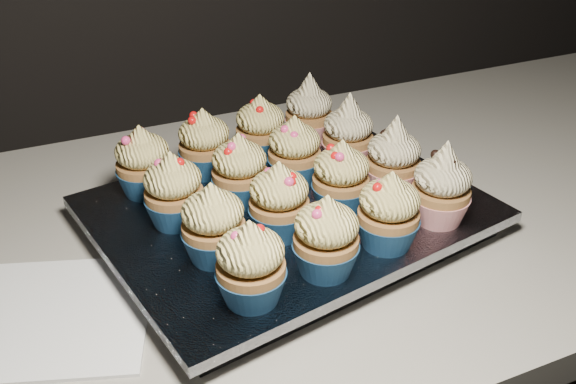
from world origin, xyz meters
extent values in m
cube|color=beige|center=(0.00, 1.70, 0.88)|extent=(2.44, 0.64, 0.04)
cube|color=white|center=(-0.07, 1.61, 0.90)|extent=(0.21, 0.21, 0.00)
cube|color=black|center=(0.19, 1.66, 0.91)|extent=(0.42, 0.35, 0.02)
cube|color=silver|center=(0.19, 1.66, 0.93)|extent=(0.46, 0.39, 0.01)
cone|color=navy|center=(0.09, 1.53, 0.95)|extent=(0.06, 0.06, 0.03)
ellipsoid|color=#FFE680|center=(0.09, 1.53, 0.99)|extent=(0.06, 0.06, 0.04)
cone|color=#FFE680|center=(0.09, 1.53, 1.01)|extent=(0.03, 0.03, 0.02)
cone|color=navy|center=(0.17, 1.54, 0.95)|extent=(0.06, 0.06, 0.03)
ellipsoid|color=#FFE680|center=(0.17, 1.54, 0.99)|extent=(0.06, 0.06, 0.04)
cone|color=#FFE680|center=(0.17, 1.54, 1.01)|extent=(0.03, 0.03, 0.02)
cone|color=navy|center=(0.25, 1.55, 0.95)|extent=(0.06, 0.06, 0.03)
ellipsoid|color=#FFE680|center=(0.25, 1.55, 0.99)|extent=(0.06, 0.06, 0.04)
cone|color=#FFE680|center=(0.25, 1.55, 1.01)|extent=(0.03, 0.03, 0.02)
cone|color=red|center=(0.32, 1.57, 0.95)|extent=(0.06, 0.06, 0.03)
ellipsoid|color=beige|center=(0.32, 1.57, 0.99)|extent=(0.06, 0.06, 0.04)
cone|color=beige|center=(0.32, 1.57, 1.02)|extent=(0.03, 0.03, 0.03)
cone|color=navy|center=(0.08, 1.60, 0.95)|extent=(0.06, 0.06, 0.03)
ellipsoid|color=#FFE680|center=(0.08, 1.60, 0.99)|extent=(0.06, 0.06, 0.04)
cone|color=#FFE680|center=(0.08, 1.60, 1.01)|extent=(0.03, 0.03, 0.02)
cone|color=navy|center=(0.15, 1.61, 0.95)|extent=(0.06, 0.06, 0.03)
ellipsoid|color=#FFE680|center=(0.15, 1.61, 0.99)|extent=(0.06, 0.06, 0.04)
cone|color=#FFE680|center=(0.15, 1.61, 1.01)|extent=(0.03, 0.03, 0.02)
cone|color=navy|center=(0.23, 1.63, 0.95)|extent=(0.06, 0.06, 0.03)
ellipsoid|color=#FFE680|center=(0.23, 1.63, 0.99)|extent=(0.06, 0.06, 0.04)
cone|color=#FFE680|center=(0.23, 1.63, 1.01)|extent=(0.03, 0.03, 0.02)
cone|color=red|center=(0.31, 1.64, 0.95)|extent=(0.06, 0.06, 0.03)
ellipsoid|color=beige|center=(0.31, 1.64, 0.99)|extent=(0.06, 0.06, 0.04)
cone|color=beige|center=(0.31, 1.64, 1.02)|extent=(0.03, 0.03, 0.03)
cone|color=navy|center=(0.06, 1.68, 0.95)|extent=(0.06, 0.06, 0.03)
ellipsoid|color=#FFE680|center=(0.06, 1.68, 0.99)|extent=(0.06, 0.06, 0.04)
cone|color=#FFE680|center=(0.06, 1.68, 1.01)|extent=(0.03, 0.03, 0.02)
cone|color=navy|center=(0.14, 1.69, 0.95)|extent=(0.06, 0.06, 0.03)
ellipsoid|color=#FFE680|center=(0.14, 1.69, 0.99)|extent=(0.06, 0.06, 0.04)
cone|color=#FFE680|center=(0.14, 1.69, 1.01)|extent=(0.03, 0.03, 0.02)
cone|color=navy|center=(0.21, 1.71, 0.95)|extent=(0.06, 0.06, 0.03)
ellipsoid|color=#FFE680|center=(0.21, 1.71, 0.99)|extent=(0.06, 0.06, 0.04)
cone|color=#FFE680|center=(0.21, 1.71, 1.01)|extent=(0.03, 0.03, 0.02)
cone|color=red|center=(0.29, 1.72, 0.95)|extent=(0.06, 0.06, 0.03)
ellipsoid|color=beige|center=(0.29, 1.72, 0.99)|extent=(0.06, 0.06, 0.04)
cone|color=beige|center=(0.29, 1.72, 1.02)|extent=(0.03, 0.03, 0.03)
cone|color=navy|center=(0.05, 1.75, 0.95)|extent=(0.06, 0.06, 0.03)
ellipsoid|color=#FFE680|center=(0.05, 1.75, 0.99)|extent=(0.06, 0.06, 0.04)
cone|color=#FFE680|center=(0.05, 1.75, 1.01)|extent=(0.03, 0.03, 0.02)
cone|color=navy|center=(0.13, 1.77, 0.95)|extent=(0.06, 0.06, 0.03)
ellipsoid|color=#FFE680|center=(0.13, 1.77, 0.99)|extent=(0.06, 0.06, 0.04)
cone|color=#FFE680|center=(0.13, 1.77, 1.01)|extent=(0.03, 0.03, 0.02)
cone|color=navy|center=(0.20, 1.78, 0.95)|extent=(0.06, 0.06, 0.03)
ellipsoid|color=#FFE680|center=(0.20, 1.78, 0.99)|extent=(0.06, 0.06, 0.04)
cone|color=#FFE680|center=(0.20, 1.78, 1.01)|extent=(0.03, 0.03, 0.02)
cone|color=red|center=(0.28, 1.80, 0.95)|extent=(0.06, 0.06, 0.03)
ellipsoid|color=beige|center=(0.28, 1.80, 0.99)|extent=(0.06, 0.06, 0.04)
cone|color=beige|center=(0.28, 1.80, 1.02)|extent=(0.03, 0.03, 0.03)
camera|label=1|loc=(-0.06, 1.10, 1.31)|focal=40.00mm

